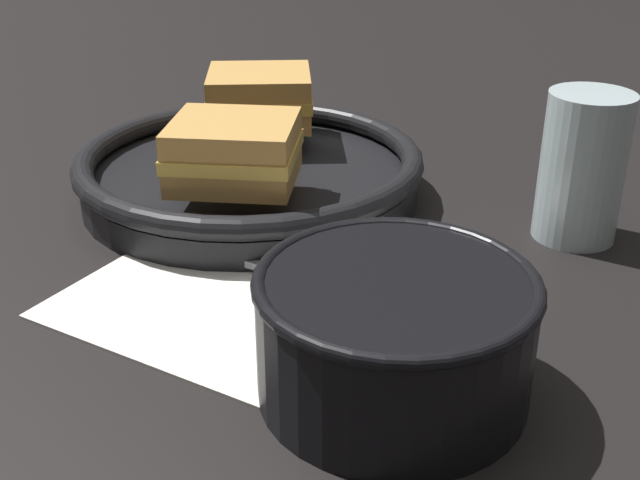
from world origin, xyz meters
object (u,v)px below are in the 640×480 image
soup_bowl (394,328)px  sandwich_near_left (234,151)px  sandwich_near_right (260,97)px  skillet (250,172)px  drinking_glass (582,167)px  spoon (326,284)px

soup_bowl → sandwich_near_left: 0.22m
sandwich_near_right → sandwich_near_left: bearing=-73.6°
sandwich_near_left → sandwich_near_right: same height
skillet → sandwich_near_left: size_ratio=2.62×
soup_bowl → sandwich_near_left: sandwich_near_left is taller
sandwich_near_left → sandwich_near_right: (-0.04, 0.13, 0.00)m
sandwich_near_left → sandwich_near_right: size_ratio=0.93×
soup_bowl → drinking_glass: (0.08, 0.23, 0.01)m
skillet → sandwich_near_right: (-0.02, 0.07, 0.04)m
spoon → sandwich_near_left: bearing=154.8°
sandwich_near_left → drinking_glass: size_ratio=0.99×
drinking_glass → sandwich_near_left: bearing=-161.2°
sandwich_near_left → skillet: bearing=106.4°
soup_bowl → skillet: size_ratio=0.52×
spoon → drinking_glass: (0.14, 0.15, 0.05)m
soup_bowl → sandwich_near_left: (-0.16, 0.15, 0.02)m
spoon → soup_bowl: bearing=-41.3°
skillet → drinking_glass: 0.26m
soup_bowl → drinking_glass: bearing=71.9°
skillet → drinking_glass: (0.26, 0.01, 0.03)m
sandwich_near_right → drinking_glass: (0.28, -0.05, -0.01)m
drinking_glass → spoon: bearing=-134.2°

